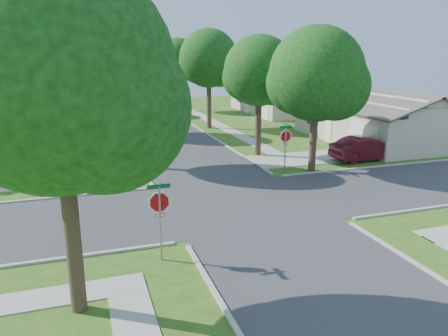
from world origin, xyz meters
name	(u,v)px	position (x,y,z in m)	size (l,w,h in m)	color
ground	(240,203)	(0.00, 0.00, 0.00)	(100.00, 100.00, 0.00)	#315216
road_ns	(240,203)	(0.00, 0.00, 0.00)	(7.00, 100.00, 0.02)	#333335
sidewalk_ne	(208,120)	(6.10, 26.00, 0.02)	(1.20, 40.00, 0.04)	#9E9B91
sidewalk_nw	(90,125)	(-6.10, 26.00, 0.02)	(1.20, 40.00, 0.04)	#9E9B91
driveway	(311,158)	(7.90, 7.10, 0.03)	(8.80, 3.60, 0.05)	#9E9B91
stop_sign_sw	(160,206)	(-4.70, -4.70, 2.03)	(1.05, 0.80, 2.98)	gray
stop_sign_ne	(286,138)	(4.70, 4.70, 2.03)	(1.05, 0.80, 2.98)	gray
tree_e_near	(260,74)	(4.75, 9.01, 5.64)	(4.97, 4.80, 8.28)	#38281C
tree_e_mid	(209,61)	(4.76, 21.01, 6.25)	(5.59, 5.40, 9.21)	#38281C
tree_e_far	(178,61)	(4.75, 34.01, 5.98)	(5.17, 5.00, 8.72)	#38281C
tree_w_near	(117,69)	(-4.64, 9.01, 6.12)	(5.38, 5.20, 8.97)	#38281C
tree_w_mid	(104,59)	(-4.64, 21.01, 6.49)	(5.80, 5.60, 9.56)	#38281C
tree_w_far	(97,66)	(-4.65, 34.01, 5.51)	(4.76, 4.60, 8.04)	#38281C
tree_sw_corner	(61,88)	(-7.44, -6.99, 6.26)	(6.21, 6.00, 9.55)	#38281C
tree_ne_corner	(317,78)	(6.36, 4.21, 5.59)	(5.80, 5.60, 8.66)	#38281C
house_ne_near	(376,122)	(15.99, 11.00, 1.52)	(8.42, 13.60, 4.23)	#B7A990
house_ne_far	(280,100)	(15.99, 29.00, 1.52)	(8.42, 13.60, 4.23)	#B7A990
car_driveway	(366,148)	(11.13, 5.50, 0.80)	(1.70, 4.88, 1.61)	#511019
car_curb_east	(153,107)	(1.30, 32.55, 0.76)	(1.79, 4.45, 1.52)	black
car_curb_west	(109,101)	(-3.20, 40.97, 0.70)	(1.96, 4.81, 1.40)	black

